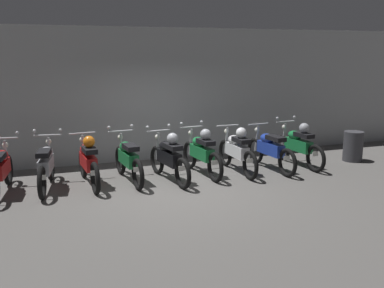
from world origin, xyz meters
The scene contains 12 objects.
ground_plane centered at (0.00, 0.00, 0.00)m, with size 80.00×80.00×0.00m, color #565451.
back_wall centered at (0.00, 2.71, 1.67)m, with size 16.00×0.30×3.34m, color #9EA0A3.
motorbike_slot_0 centered at (-3.33, 0.77, 0.49)m, with size 0.59×1.95×1.15m.
motorbike_slot_1 centered at (-2.50, 0.83, 0.49)m, with size 0.58×1.94×1.15m.
motorbike_slot_2 centered at (-1.67, 0.81, 0.53)m, with size 0.56×1.95×1.08m.
motorbike_slot_3 centered at (-0.84, 0.82, 0.49)m, with size 0.59×1.95×1.15m.
motorbike_slot_4 centered at (0.00, 0.57, 0.53)m, with size 0.58×1.94×1.15m.
motorbike_slot_5 centered at (0.83, 0.80, 0.53)m, with size 0.59×1.95×1.15m.
motorbike_slot_6 centered at (1.67, 0.71, 0.53)m, with size 0.56×1.95×1.08m.
motorbike_slot_7 centered at (2.50, 0.68, 0.49)m, with size 0.56×1.95×1.03m.
motorbike_slot_8 centered at (3.33, 0.79, 0.53)m, with size 0.59×1.95×1.15m.
trash_bin centered at (4.93, 0.75, 0.38)m, with size 0.49×0.49×0.76m, color #38383D.
Camera 1 is at (-2.48, -8.16, 2.72)m, focal length 40.76 mm.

